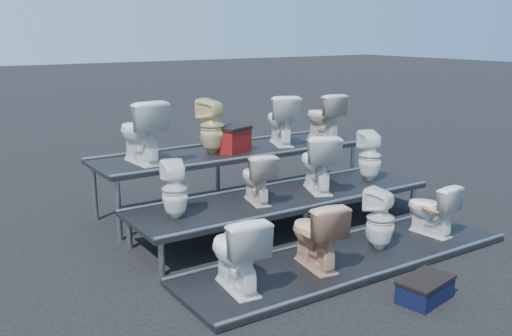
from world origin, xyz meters
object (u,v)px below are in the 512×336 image
toilet_0 (236,251)px  toilet_6 (317,162)px  toilet_1 (316,233)px  step_stool (425,291)px  toilet_2 (380,219)px  toilet_8 (141,131)px  toilet_9 (212,126)px  toilet_4 (175,190)px  toilet_5 (257,177)px  toilet_10 (281,119)px  toilet_7 (370,156)px  red_crate (232,141)px  toilet_3 (431,209)px  toilet_11 (324,116)px

toilet_0 → toilet_6: toilet_6 is taller
toilet_1 → step_stool: (0.48, -1.15, -0.34)m
toilet_2 → toilet_6: bearing=-112.1°
toilet_1 → toilet_8: size_ratio=0.89×
toilet_9 → toilet_4: bearing=22.0°
toilet_9 → toilet_5: bearing=61.9°
toilet_10 → step_stool: bearing=97.2°
toilet_7 → red_crate: 2.03m
toilet_5 → toilet_3: bearing=157.7°
toilet_11 → red_crate: toilet_11 is taller
toilet_10 → toilet_1: bearing=82.8°
toilet_0 → toilet_10: toilet_10 is taller
toilet_9 → step_stool: toilet_9 is taller
toilet_0 → toilet_7: 3.36m
toilet_9 → toilet_11: size_ratio=1.06×
toilet_3 → toilet_7: bearing=-102.1°
toilet_3 → toilet_9: 3.24m
toilet_10 → toilet_11: size_ratio=1.04×
toilet_0 → toilet_2: 2.01m
toilet_3 → toilet_8: 3.95m
toilet_1 → toilet_5: 1.35m
toilet_2 → red_crate: size_ratio=1.61×
toilet_0 → toilet_9: size_ratio=1.00×
toilet_0 → red_crate: (1.47, 2.52, 0.57)m
toilet_2 → red_crate: bearing=-96.3°
toilet_0 → toilet_1: 1.02m
toilet_8 → toilet_4: bearing=80.7°
toilet_1 → step_stool: size_ratio=1.36×
toilet_0 → toilet_8: size_ratio=0.93×
toilet_1 → toilet_10: bearing=-109.5°
toilet_1 → toilet_5: toilet_5 is taller
toilet_7 → toilet_10: (-0.67, 1.30, 0.43)m
toilet_0 → toilet_5: bearing=-123.7°
toilet_6 → step_stool: (-0.60, -2.45, -0.76)m
toilet_0 → toilet_5: 1.73m
toilet_4 → toilet_7: toilet_7 is taller
red_crate → toilet_11: bearing=-17.2°
toilet_3 → step_stool: toilet_3 is taller
toilet_6 → toilet_8: bearing=-10.4°
toilet_10 → red_crate: size_ratio=1.71×
toilet_7 → toilet_11: (0.19, 1.30, 0.41)m
toilet_4 → toilet_7: size_ratio=0.94×
toilet_4 → toilet_8: size_ratio=0.80×
toilet_0 → toilet_10: (2.40, 2.60, 0.80)m
toilet_6 → toilet_7: toilet_6 is taller
toilet_2 → toilet_10: toilet_10 is taller
toilet_3 → toilet_10: bearing=-83.8°
toilet_9 → toilet_10: size_ratio=1.01×
toilet_2 → toilet_3: (0.90, 0.00, -0.03)m
red_crate → toilet_0: bearing=-139.8°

